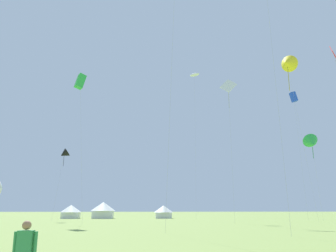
{
  "coord_description": "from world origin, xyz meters",
  "views": [
    {
      "loc": [
        -2.48,
        -4.86,
        2.03
      ],
      "look_at": [
        0.0,
        32.0,
        10.83
      ],
      "focal_mm": 36.96,
      "sensor_mm": 36.0,
      "label": 1
    }
  ],
  "objects_px": {
    "festival_tent_right": "(71,211)",
    "festival_tent_center": "(103,209)",
    "kite_green_delta": "(312,143)",
    "kite_white_parafoil": "(195,75)",
    "kite_blue_box": "(294,97)",
    "kite_black_delta": "(64,154)",
    "kite_green_box": "(80,82)",
    "kite_yellow_delta": "(287,63)",
    "kite_red_diamond": "(335,58)",
    "festival_tent_left": "(163,211)",
    "kite_white_diamond": "(228,88)"
  },
  "relations": [
    {
      "from": "kite_green_box",
      "to": "kite_blue_box",
      "type": "bearing_deg",
      "value": 14.58
    },
    {
      "from": "kite_blue_box",
      "to": "kite_green_delta",
      "type": "xyz_separation_m",
      "value": [
        1.08,
        -3.45,
        -9.71
      ]
    },
    {
      "from": "kite_white_diamond",
      "to": "festival_tent_right",
      "type": "bearing_deg",
      "value": 137.54
    },
    {
      "from": "kite_red_diamond",
      "to": "festival_tent_center",
      "type": "height_order",
      "value": "kite_red_diamond"
    },
    {
      "from": "kite_white_parafoil",
      "to": "kite_blue_box",
      "type": "bearing_deg",
      "value": -6.49
    },
    {
      "from": "kite_black_delta",
      "to": "kite_green_delta",
      "type": "bearing_deg",
      "value": -2.18
    },
    {
      "from": "kite_green_delta",
      "to": "festival_tent_center",
      "type": "height_order",
      "value": "kite_green_delta"
    },
    {
      "from": "kite_black_delta",
      "to": "kite_white_parafoil",
      "type": "relative_size",
      "value": 0.43
    },
    {
      "from": "kite_blue_box",
      "to": "kite_green_delta",
      "type": "height_order",
      "value": "kite_blue_box"
    },
    {
      "from": "kite_white_parafoil",
      "to": "festival_tent_center",
      "type": "distance_m",
      "value": 32.85
    },
    {
      "from": "kite_red_diamond",
      "to": "festival_tent_left",
      "type": "distance_m",
      "value": 48.88
    },
    {
      "from": "kite_yellow_delta",
      "to": "kite_green_delta",
      "type": "relative_size",
      "value": 1.92
    },
    {
      "from": "kite_white_diamond",
      "to": "kite_black_delta",
      "type": "xyz_separation_m",
      "value": [
        -26.35,
        12.64,
        -8.32
      ]
    },
    {
      "from": "kite_black_delta",
      "to": "kite_green_box",
      "type": "distance_m",
      "value": 13.8
    },
    {
      "from": "kite_blue_box",
      "to": "festival_tent_center",
      "type": "height_order",
      "value": "kite_blue_box"
    },
    {
      "from": "kite_black_delta",
      "to": "festival_tent_left",
      "type": "relative_size",
      "value": 3.1
    },
    {
      "from": "kite_red_diamond",
      "to": "festival_tent_center",
      "type": "relative_size",
      "value": 3.29
    },
    {
      "from": "kite_black_delta",
      "to": "kite_blue_box",
      "type": "bearing_deg",
      "value": 2.37
    },
    {
      "from": "kite_white_diamond",
      "to": "festival_tent_center",
      "type": "height_order",
      "value": "kite_white_diamond"
    },
    {
      "from": "kite_yellow_delta",
      "to": "festival_tent_right",
      "type": "height_order",
      "value": "kite_yellow_delta"
    },
    {
      "from": "kite_blue_box",
      "to": "kite_black_delta",
      "type": "bearing_deg",
      "value": -177.63
    },
    {
      "from": "kite_blue_box",
      "to": "kite_red_diamond",
      "type": "height_order",
      "value": "kite_blue_box"
    },
    {
      "from": "kite_green_delta",
      "to": "kite_white_parafoil",
      "type": "distance_m",
      "value": 25.52
    },
    {
      "from": "kite_yellow_delta",
      "to": "kite_green_delta",
      "type": "bearing_deg",
      "value": 33.79
    },
    {
      "from": "kite_black_delta",
      "to": "festival_tent_center",
      "type": "height_order",
      "value": "kite_black_delta"
    },
    {
      "from": "festival_tent_left",
      "to": "kite_black_delta",
      "type": "bearing_deg",
      "value": -146.21
    },
    {
      "from": "kite_green_box",
      "to": "festival_tent_center",
      "type": "relative_size",
      "value": 4.57
    },
    {
      "from": "kite_blue_box",
      "to": "kite_white_diamond",
      "type": "distance_m",
      "value": 22.22
    },
    {
      "from": "kite_black_delta",
      "to": "kite_green_box",
      "type": "height_order",
      "value": "kite_green_box"
    },
    {
      "from": "kite_yellow_delta",
      "to": "kite_white_parafoil",
      "type": "distance_m",
      "value": 17.78
    },
    {
      "from": "kite_red_diamond",
      "to": "festival_tent_left",
      "type": "relative_size",
      "value": 4.16
    },
    {
      "from": "festival_tent_center",
      "to": "kite_blue_box",
      "type": "bearing_deg",
      "value": -15.5
    },
    {
      "from": "kite_blue_box",
      "to": "kite_black_delta",
      "type": "relative_size",
      "value": 1.98
    },
    {
      "from": "kite_green_box",
      "to": "kite_white_parafoil",
      "type": "bearing_deg",
      "value": 31.6
    },
    {
      "from": "kite_black_delta",
      "to": "festival_tent_right",
      "type": "bearing_deg",
      "value": 93.08
    },
    {
      "from": "kite_green_box",
      "to": "kite_white_parafoil",
      "type": "relative_size",
      "value": 0.8
    },
    {
      "from": "kite_white_parafoil",
      "to": "kite_yellow_delta",
      "type": "bearing_deg",
      "value": -29.62
    },
    {
      "from": "kite_yellow_delta",
      "to": "kite_blue_box",
      "type": "height_order",
      "value": "kite_yellow_delta"
    },
    {
      "from": "festival_tent_right",
      "to": "kite_green_box",
      "type": "bearing_deg",
      "value": -78.08
    },
    {
      "from": "kite_white_diamond",
      "to": "festival_tent_left",
      "type": "relative_size",
      "value": 5.33
    },
    {
      "from": "kite_blue_box",
      "to": "kite_green_box",
      "type": "distance_m",
      "value": 40.53
    },
    {
      "from": "kite_green_box",
      "to": "kite_white_diamond",
      "type": "bearing_deg",
      "value": -10.53
    },
    {
      "from": "kite_green_delta",
      "to": "festival_tent_left",
      "type": "height_order",
      "value": "kite_green_delta"
    },
    {
      "from": "kite_blue_box",
      "to": "festival_tent_center",
      "type": "relative_size",
      "value": 4.86
    },
    {
      "from": "festival_tent_right",
      "to": "festival_tent_center",
      "type": "bearing_deg",
      "value": 0.0
    },
    {
      "from": "festival_tent_right",
      "to": "kite_yellow_delta",
      "type": "bearing_deg",
      "value": -22.97
    },
    {
      "from": "kite_blue_box",
      "to": "kite_white_diamond",
      "type": "bearing_deg",
      "value": -138.9
    },
    {
      "from": "kite_red_diamond",
      "to": "kite_green_delta",
      "type": "xyz_separation_m",
      "value": [
        12.97,
        31.33,
        -1.78
      ]
    },
    {
      "from": "kite_green_delta",
      "to": "festival_tent_left",
      "type": "distance_m",
      "value": 31.7
    },
    {
      "from": "kite_white_diamond",
      "to": "kite_green_box",
      "type": "distance_m",
      "value": 23.14
    }
  ]
}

